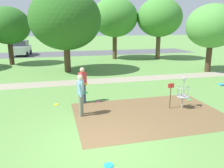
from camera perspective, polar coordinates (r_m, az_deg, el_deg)
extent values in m
plane|color=#5B8942|center=(7.20, -2.55, -15.22)|extent=(160.00, 160.00, 0.00)
cube|color=brown|center=(9.63, 9.41, -7.45)|extent=(6.13, 4.24, 0.01)
cylinder|color=#9E9EA3|center=(10.43, 17.42, -2.33)|extent=(0.05, 0.05, 1.35)
cylinder|color=#9E9EA3|center=(10.26, 17.71, 1.39)|extent=(0.24, 0.24, 0.04)
torus|color=#9E9EA3|center=(10.36, 17.53, -0.87)|extent=(0.58, 0.58, 0.02)
torus|color=#9E9EA3|center=(10.46, 17.37, -2.98)|extent=(0.55, 0.55, 0.03)
cylinder|color=#9E9EA3|center=(10.47, 17.36, -3.09)|extent=(0.48, 0.48, 0.02)
cylinder|color=gray|center=(10.53, 18.55, -1.83)|extent=(0.01, 0.01, 0.40)
cylinder|color=gray|center=(10.62, 17.94, -1.65)|extent=(0.01, 0.01, 0.40)
cylinder|color=gray|center=(10.63, 17.15, -1.57)|extent=(0.01, 0.01, 0.40)
cylinder|color=gray|center=(10.56, 16.47, -1.63)|extent=(0.01, 0.01, 0.40)
cylinder|color=gray|center=(10.43, 16.15, -1.81)|extent=(0.01, 0.01, 0.40)
cylinder|color=gray|center=(10.29, 16.32, -2.04)|extent=(0.01, 0.01, 0.40)
cylinder|color=gray|center=(10.20, 16.94, -2.23)|extent=(0.01, 0.01, 0.40)
cylinder|color=gray|center=(10.19, 17.76, -2.31)|extent=(0.01, 0.01, 0.40)
cylinder|color=gray|center=(10.27, 18.46, -2.24)|extent=(0.01, 0.01, 0.40)
cylinder|color=gray|center=(10.40, 18.75, -2.05)|extent=(0.01, 0.01, 0.40)
cylinder|color=#4C3823|center=(10.27, 14.46, -3.09)|extent=(0.04, 0.04, 1.10)
cube|color=red|center=(10.14, 14.64, -0.40)|extent=(0.28, 0.03, 0.20)
cylinder|color=slate|center=(9.41, -7.66, -4.96)|extent=(0.14, 0.14, 0.92)
cylinder|color=slate|center=(9.21, -7.93, -5.41)|extent=(0.14, 0.14, 0.92)
cube|color=#84B7D1|center=(9.09, -7.95, -0.78)|extent=(0.32, 0.41, 0.56)
sphere|color=beige|center=(8.99, -8.04, 1.68)|extent=(0.22, 0.22, 0.22)
cylinder|color=#84B7D1|center=(9.29, -7.58, -0.98)|extent=(0.18, 0.14, 0.55)
cylinder|color=#84B7D1|center=(8.93, -8.05, -1.62)|extent=(0.18, 0.14, 0.55)
cylinder|color=green|center=(9.12, -6.79, -2.19)|extent=(0.22, 0.22, 0.02)
cylinder|color=#1E93DB|center=(10.07, 25.72, -0.08)|extent=(0.22, 0.22, 0.02)
cylinder|color=#384260|center=(10.89, -6.98, -2.25)|extent=(0.14, 0.14, 0.92)
cylinder|color=#384260|center=(10.72, -7.69, -2.53)|extent=(0.14, 0.14, 0.92)
cube|color=#D1383D|center=(10.61, -7.46, 1.44)|extent=(0.41, 0.41, 0.56)
sphere|color=beige|center=(10.53, -7.53, 3.56)|extent=(0.22, 0.22, 0.22)
cylinder|color=#D1383D|center=(10.77, -6.74, 1.19)|extent=(0.18, 0.18, 0.55)
cylinder|color=#D1383D|center=(10.48, -7.99, 0.78)|extent=(0.18, 0.18, 0.55)
cylinder|color=gold|center=(10.56, -6.64, 0.11)|extent=(0.22, 0.22, 0.02)
cylinder|color=gold|center=(10.91, -13.85, -5.01)|extent=(0.22, 0.22, 0.02)
cylinder|color=#1E93DB|center=(6.31, -0.83, -19.78)|extent=(0.25, 0.25, 0.02)
cylinder|color=green|center=(11.93, 18.88, -3.71)|extent=(0.25, 0.25, 0.02)
cylinder|color=#E53D99|center=(11.01, -3.52, -4.44)|extent=(0.21, 0.21, 0.02)
cylinder|color=#4C3823|center=(18.37, -11.18, 6.12)|extent=(0.50, 0.50, 2.00)
ellipsoid|color=#285B1E|center=(18.20, -11.66, 15.63)|extent=(5.43, 5.43, 4.62)
cylinder|color=#422D1E|center=(23.42, -24.05, 7.02)|extent=(0.44, 0.44, 2.11)
ellipsoid|color=#2D6623|center=(23.29, -24.70, 13.21)|extent=(3.96, 3.96, 3.37)
cylinder|color=#4C3823|center=(25.29, 0.69, 9.30)|extent=(0.48, 0.48, 2.63)
ellipsoid|color=#428433|center=(25.21, 0.71, 16.44)|extent=(4.88, 4.88, 4.15)
cylinder|color=brown|center=(25.62, 11.50, 9.10)|extent=(0.47, 0.47, 2.65)
ellipsoid|color=#428433|center=(25.54, 11.86, 16.07)|extent=(4.78, 4.78, 4.06)
cylinder|color=#422D1E|center=(19.62, 23.11, 5.89)|extent=(0.44, 0.44, 2.09)
ellipsoid|color=#4C8E3D|center=(19.46, 23.85, 13.21)|extent=(3.90, 3.90, 3.32)
cube|color=#4C4C51|center=(30.90, -12.13, 7.46)|extent=(36.00, 6.00, 0.01)
cube|color=#B2B7BC|center=(30.51, -21.91, 8.08)|extent=(2.13, 4.33, 0.90)
cube|color=#2D333D|center=(30.45, -22.05, 9.52)|extent=(1.76, 2.31, 0.64)
cylinder|color=black|center=(32.01, -22.95, 7.42)|extent=(0.23, 0.61, 0.60)
cylinder|color=black|center=(31.65, -19.76, 7.64)|extent=(0.23, 0.61, 0.60)
cylinder|color=black|center=(29.49, -24.05, 6.81)|extent=(0.23, 0.61, 0.60)
cylinder|color=black|center=(29.11, -20.60, 7.05)|extent=(0.23, 0.61, 0.60)
cube|color=gray|center=(14.91, -9.18, 0.41)|extent=(40.00, 1.53, 0.00)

